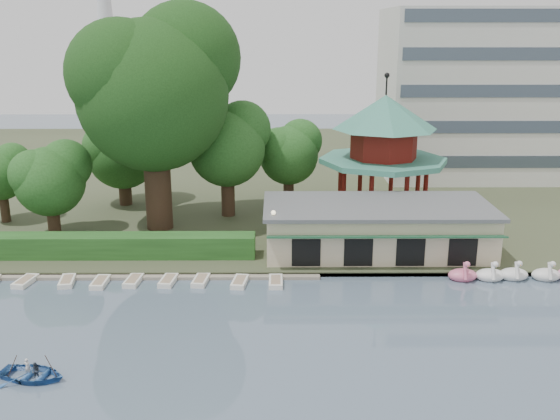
{
  "coord_description": "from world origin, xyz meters",
  "views": [
    {
      "loc": [
        1.74,
        -26.8,
        18.09
      ],
      "look_at": [
        2.0,
        18.0,
        5.0
      ],
      "focal_mm": 40.0,
      "sensor_mm": 36.0,
      "label": 1
    }
  ],
  "objects_px": {
    "boathouse": "(377,227)",
    "dock": "(95,275)",
    "big_tree": "(155,84)",
    "pavilion": "(384,144)",
    "rowboat_with_passengers": "(32,370)"
  },
  "relations": [
    {
      "from": "boathouse",
      "to": "dock",
      "type": "bearing_deg",
      "value": -167.76
    },
    {
      "from": "dock",
      "to": "big_tree",
      "type": "relative_size",
      "value": 1.69
    },
    {
      "from": "dock",
      "to": "boathouse",
      "type": "relative_size",
      "value": 1.83
    },
    {
      "from": "boathouse",
      "to": "big_tree",
      "type": "distance_m",
      "value": 22.72
    },
    {
      "from": "pavilion",
      "to": "rowboat_with_passengers",
      "type": "height_order",
      "value": "pavilion"
    },
    {
      "from": "dock",
      "to": "big_tree",
      "type": "xyz_separation_m",
      "value": [
        3.18,
        11.01,
        13.35
      ]
    },
    {
      "from": "dock",
      "to": "boathouse",
      "type": "height_order",
      "value": "boathouse"
    },
    {
      "from": "boathouse",
      "to": "pavilion",
      "type": "xyz_separation_m",
      "value": [
        2.0,
        10.03,
        5.11
      ]
    },
    {
      "from": "dock",
      "to": "pavilion",
      "type": "bearing_deg",
      "value": 31.66
    },
    {
      "from": "boathouse",
      "to": "rowboat_with_passengers",
      "type": "bearing_deg",
      "value": -138.18
    },
    {
      "from": "boathouse",
      "to": "rowboat_with_passengers",
      "type": "height_order",
      "value": "boathouse"
    },
    {
      "from": "big_tree",
      "to": "boathouse",
      "type": "bearing_deg",
      "value": -18.35
    },
    {
      "from": "big_tree",
      "to": "pavilion",
      "type": "bearing_deg",
      "value": 10.31
    },
    {
      "from": "big_tree",
      "to": "dock",
      "type": "bearing_deg",
      "value": -106.1
    },
    {
      "from": "pavilion",
      "to": "big_tree",
      "type": "height_order",
      "value": "big_tree"
    }
  ]
}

